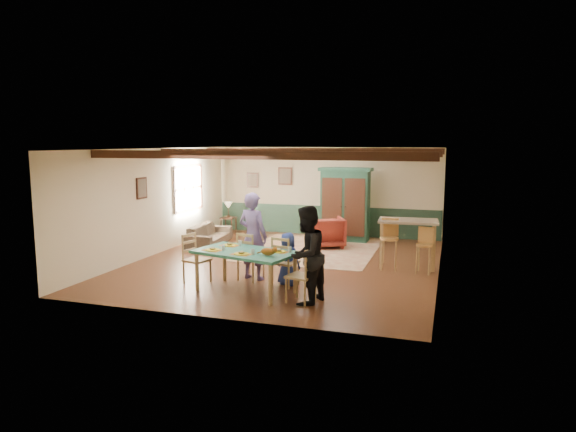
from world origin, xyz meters
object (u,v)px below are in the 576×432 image
(cat, at_px, (268,251))
(armoire, at_px, (345,204))
(armchair, at_px, (327,232))
(bar_stool_right, at_px, (424,251))
(person_child, at_px, (288,259))
(dining_table, at_px, (246,272))
(dining_chair_far_right, at_px, (286,261))
(bar_stool_left, at_px, (389,244))
(end_table, at_px, (229,225))
(table_lamp, at_px, (228,210))
(sofa, at_px, (209,235))
(counter_table, at_px, (408,244))
(dining_chair_far_left, at_px, (251,256))
(dining_chair_end_left, at_px, (197,259))
(person_woman, at_px, (306,255))
(person_man, at_px, (253,236))
(dining_chair_end_right, at_px, (301,275))

(cat, bearing_deg, armoire, 101.54)
(armchair, height_order, bar_stool_right, bar_stool_right)
(person_child, relative_size, armoire, 0.50)
(dining_table, height_order, dining_chair_far_right, dining_chair_far_right)
(bar_stool_left, height_order, bar_stool_right, bar_stool_left)
(end_table, distance_m, table_lamp, 0.50)
(sofa, height_order, table_lamp, table_lamp)
(armoire, distance_m, counter_table, 3.43)
(person_child, bearing_deg, dining_chair_far_left, 5.71)
(table_lamp, bearing_deg, dining_chair_far_right, -55.24)
(cat, relative_size, bar_stool_left, 0.33)
(cat, xyz_separation_m, end_table, (-3.48, 5.97, -0.63))
(armoire, bearing_deg, end_table, -179.51)
(bar_stool_right, bearing_deg, table_lamp, 159.98)
(dining_chair_end_left, distance_m, bar_stool_left, 4.28)
(dining_chair_far_left, distance_m, counter_table, 3.69)
(dining_chair_end_left, xyz_separation_m, table_lamp, (-1.75, 5.44, 0.26))
(dining_table, relative_size, bar_stool_left, 1.66)
(dining_chair_far_left, bearing_deg, armoire, -87.92)
(person_woman, bearing_deg, sofa, -123.00)
(dining_chair_end_left, relative_size, table_lamp, 2.11)
(end_table, bearing_deg, bar_stool_right, -27.75)
(person_man, bearing_deg, table_lamp, -46.60)
(armchair, distance_m, bar_stool_right, 3.40)
(dining_table, bearing_deg, person_woman, -13.81)
(dining_chair_far_right, height_order, person_man, person_man)
(dining_table, bearing_deg, dining_chair_end_right, -13.81)
(dining_chair_far_left, distance_m, end_table, 5.59)
(bar_stool_right, bearing_deg, armoire, 134.74)
(cat, height_order, armoire, armoire)
(counter_table, bearing_deg, person_child, -134.03)
(dining_table, bearing_deg, end_table, 117.14)
(dining_chair_far_left, height_order, dining_chair_end_right, same)
(person_man, xyz_separation_m, counter_table, (2.99, 2.04, -0.36))
(dining_chair_far_right, relative_size, end_table, 1.94)
(armchair, bearing_deg, armoire, -129.63)
(dining_table, xyz_separation_m, end_table, (-2.94, 5.73, -0.14))
(person_man, bearing_deg, dining_chair_far_right, 174.29)
(cat, height_order, sofa, cat)
(person_woman, bearing_deg, dining_chair_end_right, -90.00)
(table_lamp, relative_size, bar_stool_right, 0.47)
(dining_chair_end_left, relative_size, armchair, 1.10)
(person_woman, relative_size, end_table, 3.36)
(dining_chair_end_left, relative_size, person_man, 0.55)
(dining_table, relative_size, dining_chair_end_right, 1.89)
(end_table, bearing_deg, person_man, -60.41)
(dining_chair_end_right, xyz_separation_m, armoire, (-0.41, 5.99, 0.56))
(sofa, relative_size, counter_table, 1.45)
(person_man, height_order, cat, person_man)
(dining_chair_far_right, distance_m, end_table, 6.20)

